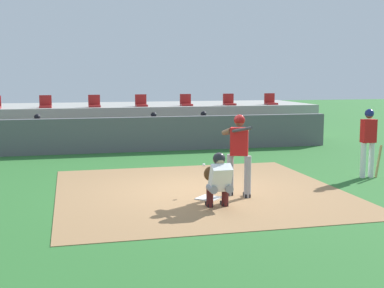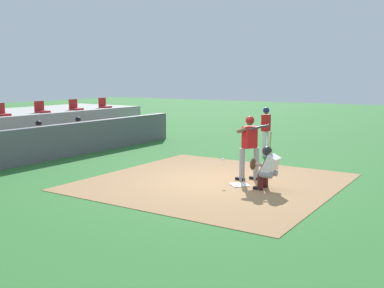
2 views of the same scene
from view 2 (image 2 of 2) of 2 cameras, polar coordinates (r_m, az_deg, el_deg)
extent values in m
plane|color=#2D6B2D|center=(12.43, 2.72, -4.82)|extent=(80.00, 80.00, 0.00)
cube|color=#9E754C|center=(12.43, 2.72, -4.79)|extent=(6.40, 6.40, 0.01)
cube|color=white|center=(12.05, 6.02, -5.16)|extent=(0.62, 0.62, 0.02)
cylinder|color=#99999E|center=(12.53, 6.35, -2.61)|extent=(0.15, 0.15, 0.92)
cylinder|color=#99999E|center=(12.68, 8.12, -2.51)|extent=(0.15, 0.15, 0.92)
cube|color=red|center=(12.48, 7.31, 0.87)|extent=(0.44, 0.37, 0.60)
sphere|color=brown|center=(12.43, 7.34, 2.84)|extent=(0.21, 0.21, 0.21)
sphere|color=maroon|center=(12.43, 7.35, 3.00)|extent=(0.24, 0.24, 0.24)
cylinder|color=brown|center=(12.29, 6.30, 1.76)|extent=(0.20, 0.27, 0.17)
cylinder|color=brown|center=(12.46, 6.83, 1.84)|extent=(0.55, 0.35, 0.18)
cylinder|color=#333338|center=(12.29, 7.74, 1.96)|extent=(0.44, 0.78, 0.24)
cube|color=black|center=(12.65, 6.10, -4.42)|extent=(0.16, 0.27, 0.09)
cube|color=black|center=(12.79, 7.86, -4.30)|extent=(0.16, 0.27, 0.09)
cylinder|color=gray|center=(11.49, 9.33, -3.88)|extent=(0.16, 0.32, 0.16)
cylinder|color=#4C1919|center=(11.59, 8.63, -4.81)|extent=(0.14, 0.14, 0.42)
cube|color=black|center=(11.66, 8.34, -5.59)|extent=(0.11, 0.24, 0.08)
cylinder|color=gray|center=(11.77, 9.96, -3.59)|extent=(0.16, 0.32, 0.16)
cylinder|color=#4C1919|center=(11.88, 9.27, -4.51)|extent=(0.14, 0.14, 0.42)
cube|color=black|center=(11.94, 8.99, -5.27)|extent=(0.11, 0.24, 0.08)
cube|color=white|center=(11.57, 9.90, -2.69)|extent=(0.40, 0.44, 0.57)
cube|color=#2D2D33|center=(11.61, 9.36, -2.63)|extent=(0.38, 0.25, 0.45)
sphere|color=tan|center=(11.54, 9.58, -0.99)|extent=(0.21, 0.21, 0.21)
sphere|color=#232328|center=(11.54, 9.49, -0.88)|extent=(0.25, 0.25, 0.25)
cylinder|color=tan|center=(11.62, 8.81, -2.61)|extent=(0.10, 0.45, 0.10)
ellipsoid|color=brown|center=(11.68, 7.72, -2.54)|extent=(0.28, 0.12, 0.30)
sphere|color=white|center=(12.18, 3.97, -1.96)|extent=(0.07, 0.07, 0.07)
cylinder|color=silver|center=(16.53, 9.11, 0.00)|extent=(0.14, 0.14, 0.92)
cylinder|color=silver|center=(16.74, 9.44, 0.10)|extent=(0.14, 0.14, 0.92)
cube|color=red|center=(16.54, 9.34, 2.66)|extent=(0.36, 0.22, 0.60)
sphere|color=brown|center=(16.51, 9.38, 4.11)|extent=(0.20, 0.20, 0.20)
sphere|color=navy|center=(16.50, 9.38, 4.21)|extent=(0.23, 0.23, 0.23)
cylinder|color=tan|center=(16.89, 9.84, 0.05)|extent=(0.18, 0.06, 0.85)
cube|color=#59595E|center=(16.51, -17.16, 0.22)|extent=(13.00, 0.30, 1.20)
cube|color=olive|center=(17.34, -19.24, -0.76)|extent=(11.80, 0.44, 0.45)
cylinder|color=#939399|center=(17.14, -18.61, 0.07)|extent=(0.15, 0.40, 0.15)
cylinder|color=#939399|center=(17.02, -18.15, -0.87)|extent=(0.13, 0.13, 0.45)
cube|color=maroon|center=(17.01, -18.01, -1.50)|extent=(0.11, 0.24, 0.08)
cylinder|color=#939399|center=(17.30, -17.94, 0.17)|extent=(0.15, 0.40, 0.15)
cylinder|color=#939399|center=(17.18, -17.48, -0.75)|extent=(0.13, 0.13, 0.45)
cube|color=maroon|center=(17.17, -17.34, -1.38)|extent=(0.11, 0.24, 0.08)
cube|color=white|center=(17.35, -18.77, 1.06)|extent=(0.36, 0.22, 0.54)
sphere|color=#996B4C|center=(17.31, -18.83, 2.34)|extent=(0.20, 0.20, 0.20)
sphere|color=black|center=(17.31, -18.84, 2.47)|extent=(0.22, 0.22, 0.22)
cylinder|color=#996B4C|center=(17.14, -18.98, 0.60)|extent=(0.09, 0.41, 0.22)
cylinder|color=#996B4C|center=(17.38, -17.95, 0.75)|extent=(0.09, 0.41, 0.22)
cylinder|color=#939399|center=(18.37, -13.97, 0.79)|extent=(0.15, 0.40, 0.15)
cylinder|color=#939399|center=(18.26, -13.51, -0.08)|extent=(0.13, 0.13, 0.45)
cube|color=maroon|center=(18.25, -13.38, -0.66)|extent=(0.11, 0.24, 0.08)
cylinder|color=#939399|center=(18.55, -13.38, 0.88)|extent=(0.15, 0.40, 0.15)
cylinder|color=#939399|center=(18.44, -12.93, 0.02)|extent=(0.13, 0.13, 0.45)
cube|color=maroon|center=(18.43, -12.80, -0.56)|extent=(0.11, 0.24, 0.08)
cube|color=white|center=(18.59, -14.17, 1.71)|extent=(0.36, 0.22, 0.54)
sphere|color=brown|center=(18.55, -14.21, 2.90)|extent=(0.20, 0.20, 0.20)
sphere|color=black|center=(18.54, -14.22, 3.03)|extent=(0.22, 0.22, 0.22)
cylinder|color=brown|center=(18.36, -14.32, 1.28)|extent=(0.09, 0.41, 0.22)
cylinder|color=brown|center=(18.63, -13.42, 1.42)|extent=(0.09, 0.41, 0.22)
cube|color=#A51E1E|center=(18.65, -22.83, 3.43)|extent=(0.46, 0.46, 0.08)
cube|color=#A51E1E|center=(19.75, -18.38, 3.90)|extent=(0.46, 0.46, 0.08)
cube|color=#A51E1E|center=(19.89, -18.78, 4.60)|extent=(0.46, 0.06, 0.40)
cube|color=#A51E1E|center=(20.96, -14.42, 4.29)|extent=(0.46, 0.46, 0.08)
cube|color=#A51E1E|center=(21.09, -14.82, 4.96)|extent=(0.46, 0.06, 0.40)
cube|color=#A51E1E|center=(22.26, -10.91, 4.63)|extent=(0.46, 0.46, 0.08)
cube|color=#A51E1E|center=(22.38, -11.29, 5.25)|extent=(0.46, 0.06, 0.40)
camera|label=1|loc=(9.11, 66.36, 2.08)|focal=47.70mm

